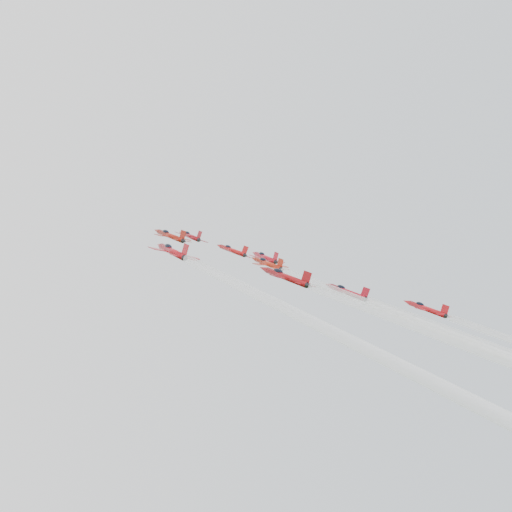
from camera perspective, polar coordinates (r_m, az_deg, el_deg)
jet_lead at (r=153.57m, az=-5.91°, el=1.79°), size 8.91×11.71×6.45m
jet_row2_left at (r=138.20m, az=-7.65°, el=1.83°), size 9.05×11.89×6.55m
jet_row2_center at (r=144.58m, az=-2.15°, el=0.53°), size 8.55×11.24×6.19m
jet_row2_right at (r=151.20m, az=0.79°, el=-0.10°), size 9.41×12.36×6.81m
jet_center at (r=103.84m, az=14.27°, el=-5.78°), size 8.76×85.73×42.85m
jet_rear_farleft at (r=69.60m, az=8.80°, el=-7.09°), size 9.24×90.38×45.17m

